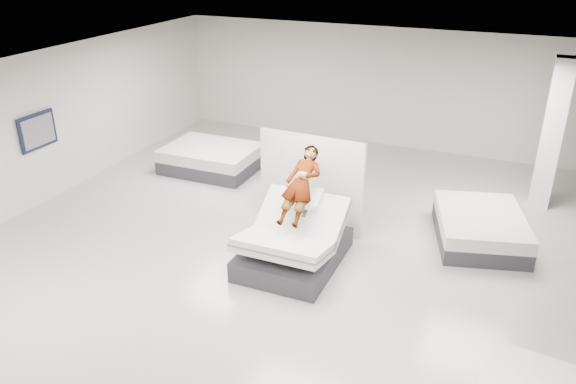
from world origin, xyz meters
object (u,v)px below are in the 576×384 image
object	(u,v)px
column	(552,135)
wall_poster	(38,131)
person	(301,194)
divider_panel	(311,183)
flat_bed_right_far	(480,228)
flat_bed_left_far	(211,158)
hero_bed	(294,244)
remote	(305,214)

from	to	relation	value
column	wall_poster	world-z (taller)	column
person	column	size ratio (longest dim) A/B	0.49
divider_panel	wall_poster	bearing A→B (deg)	-167.22
flat_bed_right_far	flat_bed_left_far	world-z (taller)	flat_bed_left_far
hero_bed	flat_bed_right_far	xyz separation A→B (m)	(2.95, 2.14, -0.11)
hero_bed	divider_panel	xyz separation A→B (m)	(-0.21, 1.35, 0.58)
flat_bed_right_far	column	world-z (taller)	column
flat_bed_left_far	wall_poster	distance (m)	4.01
column	wall_poster	distance (m)	10.71
wall_poster	divider_panel	bearing A→B (deg)	10.46
person	divider_panel	size ratio (longest dim) A/B	0.73
divider_panel	flat_bed_left_far	bearing A→B (deg)	153.17
person	flat_bed_right_far	distance (m)	3.59
hero_bed	person	bearing A→B (deg)	89.98
hero_bed	flat_bed_left_far	distance (m)	4.81
flat_bed_right_far	flat_bed_left_far	bearing A→B (deg)	170.50
hero_bed	flat_bed_left_far	xyz separation A→B (m)	(-3.57, 3.23, -0.09)
remote	divider_panel	world-z (taller)	divider_panel
flat_bed_left_far	person	bearing A→B (deg)	-39.25
person	flat_bed_right_far	world-z (taller)	person
divider_panel	flat_bed_left_far	size ratio (longest dim) A/B	0.97
hero_bed	divider_panel	world-z (taller)	divider_panel
flat_bed_right_far	wall_poster	distance (m)	9.20
flat_bed_right_far	hero_bed	bearing A→B (deg)	-144.07
wall_poster	hero_bed	bearing A→B (deg)	-2.78
person	wall_poster	size ratio (longest dim) A/B	1.65
column	hero_bed	bearing A→B (deg)	-132.72
flat_bed_left_far	remote	bearing A→B (deg)	-40.76
flat_bed_right_far	wall_poster	size ratio (longest dim) A/B	2.52
person	remote	xyz separation A→B (m)	(0.22, -0.35, -0.17)
hero_bed	wall_poster	distance (m)	6.10
person	wall_poster	world-z (taller)	wall_poster
wall_poster	flat_bed_left_far	bearing A→B (deg)	50.75
flat_bed_left_far	wall_poster	bearing A→B (deg)	-129.25
person	flat_bed_left_far	distance (m)	4.70
flat_bed_left_far	wall_poster	size ratio (longest dim) A/B	2.33
person	flat_bed_left_far	bearing A→B (deg)	140.78
remote	flat_bed_left_far	bearing A→B (deg)	139.27
person	column	distance (m)	5.63
divider_panel	column	distance (m)	5.14
remote	flat_bed_left_far	size ratio (longest dim) A/B	0.06
column	flat_bed_left_far	bearing A→B (deg)	-171.98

